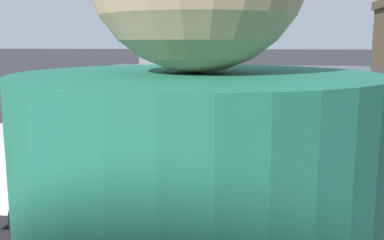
# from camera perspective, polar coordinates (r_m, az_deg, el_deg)

# --- Properties ---
(ground_plane) EXTENTS (220.00, 220.00, 0.00)m
(ground_plane) POSITION_cam_1_polar(r_m,az_deg,el_deg) (5.37, 7.99, -8.89)
(ground_plane) COLOR #2B2B2D
(parking_meter) EXTENTS (0.21, 0.19, 1.65)m
(parking_meter) POSITION_cam_1_polar(r_m,az_deg,el_deg) (2.66, -4.63, 3.26)
(parking_meter) COLOR gray
(parking_meter) RESTS_ON sidewalk
(car_white) EXTENTS (2.30, 4.94, 1.47)m
(car_white) POSITION_cam_1_polar(r_m,az_deg,el_deg) (4.21, 6.67, -3.04)
(car_white) COLOR silver
(car_white) RESTS_ON ground_plane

